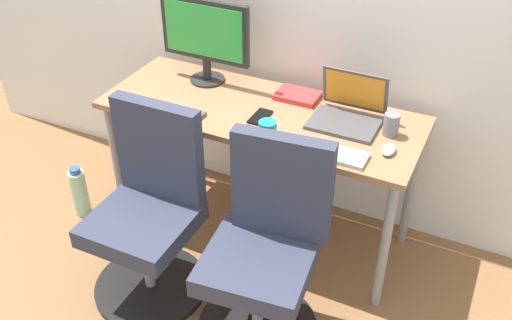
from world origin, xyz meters
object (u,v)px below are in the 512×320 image
water_bottle_on_floor (80,192)px  desktop_monitor (205,35)px  coffee_mug (267,131)px  office_chair_right (266,253)px  open_laptop (348,110)px  office_chair_left (150,214)px

water_bottle_on_floor → desktop_monitor: bearing=39.2°
water_bottle_on_floor → coffee_mug: size_ratio=3.37×
office_chair_right → open_laptop: size_ratio=3.03×
office_chair_left → desktop_monitor: (-0.09, 0.72, 0.58)m
office_chair_right → open_laptop: bearing=80.5°
desktop_monitor → office_chair_right: bearing=-46.9°
water_bottle_on_floor → open_laptop: (1.36, 0.41, 0.66)m
water_bottle_on_floor → desktop_monitor: size_ratio=0.65×
office_chair_right → open_laptop: (0.11, 0.66, 0.38)m
water_bottle_on_floor → desktop_monitor: 1.13m
office_chair_left → water_bottle_on_floor: size_ratio=3.03×
water_bottle_on_floor → coffee_mug: 1.28m
water_bottle_on_floor → coffee_mug: (1.10, 0.09, 0.65)m
water_bottle_on_floor → open_laptop: bearing=16.6°
office_chair_left → coffee_mug: office_chair_left is taller
water_bottle_on_floor → open_laptop: 1.57m
open_laptop → coffee_mug: (-0.26, -0.31, -0.01)m
office_chair_left → water_bottle_on_floor: (-0.67, 0.25, -0.28)m
coffee_mug → office_chair_right: bearing=-65.7°
desktop_monitor → open_laptop: desktop_monitor is taller
office_chair_left → water_bottle_on_floor: 0.77m
office_chair_right → water_bottle_on_floor: (-1.26, 0.25, -0.28)m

